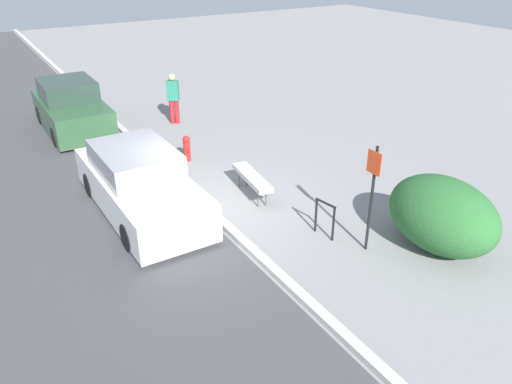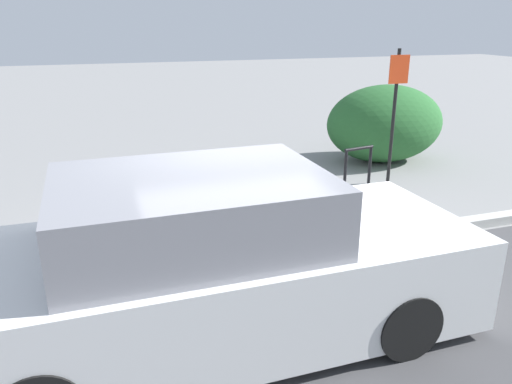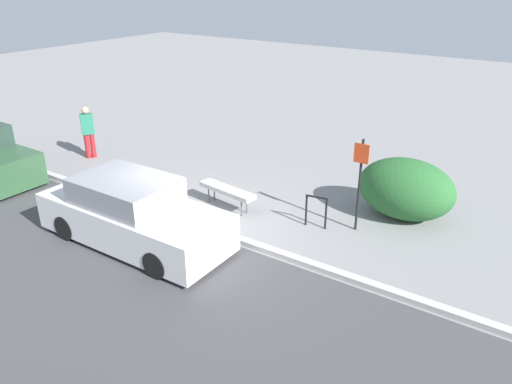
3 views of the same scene
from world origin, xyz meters
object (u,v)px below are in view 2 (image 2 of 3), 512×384
bench (217,189)px  sign_post (395,105)px  bike_rack (358,166)px  parked_car_near (211,267)px

bench → sign_post: size_ratio=0.77×
bench → sign_post: 3.51m
bike_rack → sign_post: size_ratio=0.36×
bike_rack → parked_car_near: bearing=-136.6°
bench → bike_rack: bike_rack is taller
bike_rack → sign_post: (0.87, 0.41, 0.88)m
parked_car_near → bike_rack: bearing=43.0°
bench → sign_post: (3.30, 0.77, 0.89)m
parked_car_near → bench: bearing=74.3°
bench → bike_rack: bearing=16.0°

